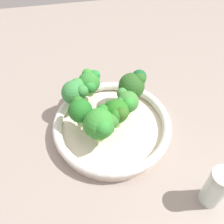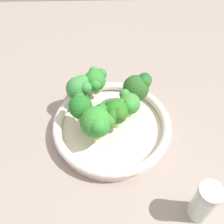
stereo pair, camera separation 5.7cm
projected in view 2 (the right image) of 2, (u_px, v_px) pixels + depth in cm
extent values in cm
cube|color=gray|center=(103.00, 134.00, 63.03)|extent=(130.00, 130.00, 2.50)
cylinder|color=#F1DBC8|center=(112.00, 128.00, 61.58)|extent=(26.21, 26.21, 1.70)
torus|color=silver|center=(112.00, 123.00, 60.15)|extent=(27.30, 27.30, 2.07)
cylinder|color=#7FC356|center=(95.00, 89.00, 64.60)|extent=(1.96, 1.96, 2.12)
sphere|color=#328331|center=(95.00, 80.00, 62.49)|extent=(5.29, 5.29, 5.29)
sphere|color=#2F8B38|center=(95.00, 84.00, 61.05)|extent=(2.80, 2.80, 2.80)
sphere|color=#298737|center=(103.00, 74.00, 62.37)|extent=(2.68, 2.68, 2.68)
sphere|color=#368C2D|center=(94.00, 72.00, 62.38)|extent=(2.61, 2.61, 2.61)
cylinder|color=#85CB61|center=(135.00, 98.00, 62.13)|extent=(2.29, 2.29, 2.62)
sphere|color=#2A5B22|center=(136.00, 88.00, 59.64)|extent=(6.09, 6.09, 6.09)
sphere|color=#2C6522|center=(144.00, 82.00, 58.80)|extent=(3.12, 3.12, 3.12)
sphere|color=#19602C|center=(145.00, 80.00, 59.19)|extent=(3.38, 3.38, 3.38)
cylinder|color=#8FC06A|center=(79.00, 97.00, 62.88)|extent=(2.38, 2.38, 1.89)
sphere|color=#388840|center=(78.00, 89.00, 60.75)|extent=(5.71, 5.71, 5.71)
sphere|color=#3F8C42|center=(82.00, 82.00, 61.08)|extent=(3.40, 3.40, 3.40)
sphere|color=#2F8931|center=(85.00, 82.00, 60.95)|extent=(2.40, 2.40, 2.40)
sphere|color=#3A8A3E|center=(86.00, 88.00, 59.17)|extent=(2.77, 2.77, 2.77)
cylinder|color=#98D172|center=(82.00, 116.00, 58.53)|extent=(2.17, 2.17, 2.63)
sphere|color=#226F23|center=(81.00, 107.00, 56.23)|extent=(5.27, 5.27, 5.27)
sphere|color=#346F22|center=(85.00, 109.00, 55.07)|extent=(2.53, 2.53, 2.53)
sphere|color=#2C7425|center=(79.00, 98.00, 56.31)|extent=(2.59, 2.59, 2.59)
cylinder|color=#97D572|center=(129.00, 111.00, 59.79)|extent=(1.81, 1.81, 2.09)
sphere|color=#408839|center=(129.00, 104.00, 57.76)|extent=(4.98, 4.98, 4.98)
sphere|color=green|center=(129.00, 105.00, 56.10)|extent=(2.81, 2.81, 2.81)
sphere|color=#36873A|center=(121.00, 104.00, 56.71)|extent=(2.45, 2.45, 2.45)
sphere|color=#418A3D|center=(125.00, 95.00, 58.09)|extent=(2.62, 2.62, 2.62)
cylinder|color=#95C660|center=(97.00, 132.00, 55.57)|extent=(2.27, 2.27, 2.69)
sphere|color=#348B30|center=(96.00, 122.00, 52.92)|extent=(6.57, 6.57, 6.57)
sphere|color=#297E27|center=(100.00, 110.00, 53.99)|extent=(2.65, 2.65, 2.65)
sphere|color=#397F2F|center=(108.00, 121.00, 52.70)|extent=(3.19, 3.19, 3.19)
sphere|color=#2F8C31|center=(98.00, 126.00, 51.01)|extent=(3.49, 3.49, 3.49)
cylinder|color=#93CF65|center=(116.00, 121.00, 57.52)|extent=(2.09, 2.09, 2.76)
sphere|color=#28761F|center=(116.00, 112.00, 55.17)|extent=(5.29, 5.29, 5.29)
sphere|color=#22722D|center=(111.00, 106.00, 55.80)|extent=(3.16, 3.16, 3.16)
sphere|color=#34671F|center=(119.00, 114.00, 52.82)|extent=(2.75, 2.75, 2.75)
sphere|color=#2A7921|center=(114.00, 116.00, 52.81)|extent=(2.54, 2.54, 2.54)
cylinder|color=silver|center=(203.00, 204.00, 46.34)|extent=(4.05, 4.05, 8.49)
cylinder|color=beige|center=(211.00, 192.00, 42.58)|extent=(4.25, 4.25, 1.42)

